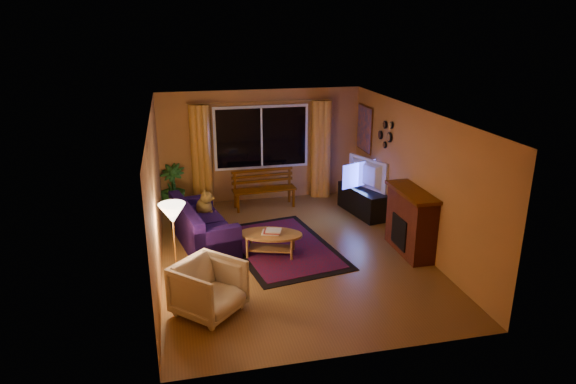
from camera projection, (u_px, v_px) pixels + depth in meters
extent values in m
cube|color=brown|center=(292.00, 254.00, 9.11)|extent=(4.50, 6.00, 0.02)
cube|color=white|center=(292.00, 113.00, 8.30)|extent=(4.50, 6.00, 0.02)
cube|color=#C2803C|center=(261.00, 146.00, 11.49)|extent=(4.50, 0.02, 2.50)
cube|color=#C2803C|center=(155.00, 196.00, 8.23)|extent=(0.02, 6.00, 2.50)
cube|color=#C2803C|center=(415.00, 178.00, 9.18)|extent=(0.02, 6.00, 2.50)
cube|color=black|center=(262.00, 138.00, 11.36)|extent=(2.00, 0.02, 1.30)
cylinder|color=#BF8C3F|center=(261.00, 102.00, 11.06)|extent=(3.20, 0.03, 0.03)
cylinder|color=orange|center=(201.00, 156.00, 11.12)|extent=(0.36, 0.36, 2.24)
cylinder|color=orange|center=(321.00, 149.00, 11.69)|extent=(0.36, 0.36, 2.24)
cube|color=#522402|center=(264.00, 198.00, 11.26)|extent=(1.40, 0.50, 0.41)
imported|color=#235B1E|center=(173.00, 187.00, 11.07)|extent=(0.71, 0.71, 0.99)
cube|color=#18093C|center=(203.00, 224.00, 9.40)|extent=(1.19, 2.05, 0.78)
imported|color=beige|center=(209.00, 286.00, 7.14)|extent=(1.13, 1.13, 0.85)
cylinder|color=#BF8C3F|center=(175.00, 247.00, 7.74)|extent=(0.28, 0.28, 1.37)
cube|color=maroon|center=(282.00, 247.00, 9.34)|extent=(2.12, 2.92, 0.02)
cylinder|color=#AB7537|center=(271.00, 244.00, 8.99)|extent=(1.41, 1.41, 0.41)
cube|color=black|center=(362.00, 201.00, 10.88)|extent=(0.70, 1.40, 0.56)
imported|color=black|center=(364.00, 174.00, 10.69)|extent=(0.55, 1.09, 0.64)
cube|color=maroon|center=(411.00, 223.00, 8.99)|extent=(0.40, 1.20, 1.10)
cube|color=orange|center=(364.00, 129.00, 11.31)|extent=(0.04, 0.76, 0.96)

